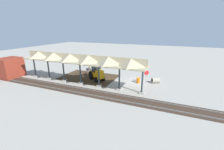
% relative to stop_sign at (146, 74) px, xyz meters
% --- Properties ---
extents(ground_plane, '(120.00, 120.00, 0.00)m').
position_rel_stop_sign_xyz_m(ground_plane, '(1.68, 0.11, -1.56)').
color(ground_plane, '#9E998E').
extents(dirt_work_zone, '(10.22, 7.00, 0.01)m').
position_rel_stop_sign_xyz_m(dirt_work_zone, '(10.49, 0.80, -1.56)').
color(dirt_work_zone, '#42301E').
rests_on(dirt_work_zone, ground).
extents(platform_canopy, '(21.29, 3.20, 4.90)m').
position_rel_stop_sign_xyz_m(platform_canopy, '(9.85, 4.28, 2.60)').
color(platform_canopy, '#9E998E').
rests_on(platform_canopy, ground).
extents(rail_tracks, '(60.00, 2.58, 0.15)m').
position_rel_stop_sign_xyz_m(rail_tracks, '(1.68, 6.93, -1.53)').
color(rail_tracks, slate).
rests_on(rail_tracks, ground).
extents(stop_sign, '(0.66, 0.42, 2.18)m').
position_rel_stop_sign_xyz_m(stop_sign, '(0.00, 0.00, 0.00)').
color(stop_sign, gray).
rests_on(stop_sign, ground).
extents(backhoe, '(5.04, 3.99, 2.82)m').
position_rel_stop_sign_xyz_m(backhoe, '(8.51, 1.36, -0.30)').
color(backhoe, orange).
rests_on(backhoe, ground).
extents(dirt_mound, '(5.60, 5.60, 1.25)m').
position_rel_stop_sign_xyz_m(dirt_mound, '(12.60, 0.15, -1.56)').
color(dirt_mound, '#42301E').
rests_on(dirt_mound, ground).
extents(concrete_pipe, '(1.57, 1.45, 0.96)m').
position_rel_stop_sign_xyz_m(concrete_pipe, '(-1.46, -0.77, -1.08)').
color(concrete_pipe, '#9E9384').
rests_on(concrete_pipe, ground).
extents(brick_utility_building, '(3.27, 3.75, 3.57)m').
position_rel_stop_sign_xyz_m(brick_utility_building, '(23.91, 6.22, 0.22)').
color(brick_utility_building, maroon).
rests_on(brick_utility_building, ground).
extents(traffic_barrel, '(0.56, 0.56, 0.90)m').
position_rel_stop_sign_xyz_m(traffic_barrel, '(1.23, 0.33, -1.11)').
color(traffic_barrel, orange).
rests_on(traffic_barrel, ground).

